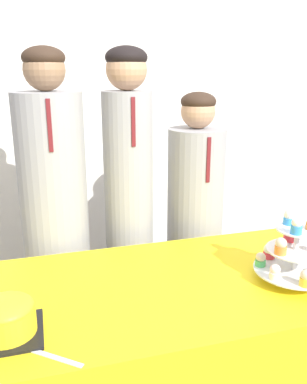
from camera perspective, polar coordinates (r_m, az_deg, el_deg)
wall_back at (r=2.71m, az=-7.31°, el=12.67°), size 9.00×0.06×2.70m
table at (r=1.79m, az=1.48°, el=-23.49°), size 1.45×0.75×0.77m
round_cake at (r=1.35m, az=-19.93°, el=-16.18°), size 0.21×0.21×0.12m
cake_knife at (r=1.30m, az=-16.43°, el=-20.59°), size 0.20×0.17×0.01m
cupcake_stand at (r=1.64m, az=19.24°, el=-7.88°), size 0.30×0.30×0.27m
student_0 at (r=2.05m, az=-13.46°, el=-5.56°), size 0.32×0.32×1.64m
student_1 at (r=2.08m, az=-3.37°, el=-3.56°), size 0.24×0.25×1.65m
student_2 at (r=2.23m, az=5.73°, el=-6.05°), size 0.30×0.30×1.44m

